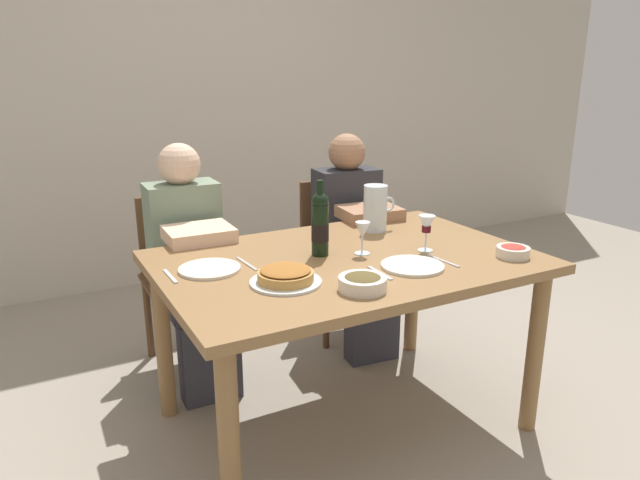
# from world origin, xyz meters

# --- Properties ---
(ground_plane) EXTENTS (8.00, 8.00, 0.00)m
(ground_plane) POSITION_xyz_m (0.00, 0.00, 0.00)
(ground_plane) COLOR gray
(back_wall) EXTENTS (8.00, 0.10, 2.80)m
(back_wall) POSITION_xyz_m (0.00, 2.20, 1.40)
(back_wall) COLOR beige
(back_wall) RESTS_ON ground
(dining_table) EXTENTS (1.50, 1.00, 0.76)m
(dining_table) POSITION_xyz_m (0.00, 0.00, 0.67)
(dining_table) COLOR olive
(dining_table) RESTS_ON ground
(wine_bottle) EXTENTS (0.07, 0.07, 0.31)m
(wine_bottle) POSITION_xyz_m (-0.08, 0.08, 0.89)
(wine_bottle) COLOR black
(wine_bottle) RESTS_ON dining_table
(water_pitcher) EXTENTS (0.16, 0.11, 0.22)m
(water_pitcher) POSITION_xyz_m (0.32, 0.28, 0.86)
(water_pitcher) COLOR silver
(water_pitcher) RESTS_ON dining_table
(baked_tart) EXTENTS (0.26, 0.26, 0.06)m
(baked_tart) POSITION_xyz_m (-0.34, -0.15, 0.79)
(baked_tart) COLOR silver
(baked_tart) RESTS_ON dining_table
(salad_bowl) EXTENTS (0.13, 0.13, 0.05)m
(salad_bowl) POSITION_xyz_m (0.60, -0.32, 0.79)
(salad_bowl) COLOR silver
(salad_bowl) RESTS_ON dining_table
(olive_bowl) EXTENTS (0.17, 0.17, 0.06)m
(olive_bowl) POSITION_xyz_m (-0.14, -0.34, 0.79)
(olive_bowl) COLOR silver
(olive_bowl) RESTS_ON dining_table
(wine_glass_left_diner) EXTENTS (0.07, 0.07, 0.15)m
(wine_glass_left_diner) POSITION_xyz_m (0.34, -0.08, 0.87)
(wine_glass_left_diner) COLOR silver
(wine_glass_left_diner) RESTS_ON dining_table
(wine_glass_right_diner) EXTENTS (0.06, 0.06, 0.14)m
(wine_glass_right_diner) POSITION_xyz_m (0.08, 0.01, 0.86)
(wine_glass_right_diner) COLOR silver
(wine_glass_right_diner) RESTS_ON dining_table
(dinner_plate_left_setting) EXTENTS (0.24, 0.24, 0.01)m
(dinner_plate_left_setting) POSITION_xyz_m (-0.54, 0.11, 0.77)
(dinner_plate_left_setting) COLOR silver
(dinner_plate_left_setting) RESTS_ON dining_table
(dinner_plate_right_setting) EXTENTS (0.24, 0.24, 0.01)m
(dinner_plate_right_setting) POSITION_xyz_m (0.16, -0.23, 0.77)
(dinner_plate_right_setting) COLOR silver
(dinner_plate_right_setting) RESTS_ON dining_table
(fork_left_setting) EXTENTS (0.02, 0.16, 0.00)m
(fork_left_setting) POSITION_xyz_m (-0.69, 0.11, 0.76)
(fork_left_setting) COLOR silver
(fork_left_setting) RESTS_ON dining_table
(knife_left_setting) EXTENTS (0.02, 0.18, 0.00)m
(knife_left_setting) POSITION_xyz_m (-0.39, 0.11, 0.76)
(knife_left_setting) COLOR silver
(knife_left_setting) RESTS_ON dining_table
(knife_right_setting) EXTENTS (0.02, 0.18, 0.00)m
(knife_right_setting) POSITION_xyz_m (0.31, -0.23, 0.76)
(knife_right_setting) COLOR silver
(knife_right_setting) RESTS_ON dining_table
(spoon_right_setting) EXTENTS (0.02, 0.16, 0.00)m
(spoon_right_setting) POSITION_xyz_m (0.01, -0.23, 0.76)
(spoon_right_setting) COLOR silver
(spoon_right_setting) RESTS_ON dining_table
(chair_left) EXTENTS (0.41, 0.41, 0.87)m
(chair_left) POSITION_xyz_m (-0.45, 0.92, 0.50)
(chair_left) COLOR brown
(chair_left) RESTS_ON ground
(diner_left) EXTENTS (0.34, 0.51, 1.16)m
(diner_left) POSITION_xyz_m (-0.45, 0.68, 0.62)
(diner_left) COLOR gray
(diner_left) RESTS_ON ground
(chair_right) EXTENTS (0.44, 0.44, 0.87)m
(chair_right) POSITION_xyz_m (0.46, 0.88, 0.50)
(chair_right) COLOR brown
(chair_right) RESTS_ON ground
(diner_right) EXTENTS (0.37, 0.53, 1.16)m
(diner_right) POSITION_xyz_m (0.44, 0.65, 0.62)
(diner_right) COLOR #2D2D33
(diner_right) RESTS_ON ground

